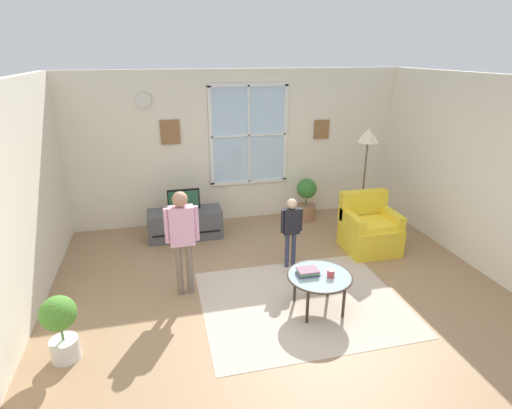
{
  "coord_description": "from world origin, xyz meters",
  "views": [
    {
      "loc": [
        -1.36,
        -4.07,
        2.9
      ],
      "look_at": [
        -0.25,
        0.52,
        1.13
      ],
      "focal_mm": 28.77,
      "sensor_mm": 36.0,
      "label": 1
    }
  ],
  "objects_px": {
    "television": "(184,200)",
    "book_stack": "(308,272)",
    "potted_plant_by_window": "(306,198)",
    "cup": "(331,273)",
    "person_black_shirt": "(291,225)",
    "tv_stand": "(185,224)",
    "coffee_table": "(320,278)",
    "person_pink_shirt": "(182,232)",
    "armchair": "(369,229)",
    "remote_near_books": "(308,270)",
    "potted_plant_corner": "(60,324)",
    "floor_lamp": "(367,146)"
  },
  "relations": [
    {
      "from": "television",
      "to": "book_stack",
      "type": "bearing_deg",
      "value": -62.16
    },
    {
      "from": "potted_plant_by_window",
      "to": "television",
      "type": "bearing_deg",
      "value": -172.57
    },
    {
      "from": "television",
      "to": "book_stack",
      "type": "relative_size",
      "value": 1.96
    },
    {
      "from": "cup",
      "to": "person_black_shirt",
      "type": "xyz_separation_m",
      "value": [
        -0.11,
        1.12,
        0.14
      ]
    },
    {
      "from": "tv_stand",
      "to": "coffee_table",
      "type": "distance_m",
      "value": 2.78
    },
    {
      "from": "person_pink_shirt",
      "to": "potted_plant_by_window",
      "type": "height_order",
      "value": "person_pink_shirt"
    },
    {
      "from": "television",
      "to": "person_pink_shirt",
      "type": "bearing_deg",
      "value": -94.39
    },
    {
      "from": "coffee_table",
      "to": "book_stack",
      "type": "bearing_deg",
      "value": 158.95
    },
    {
      "from": "potted_plant_by_window",
      "to": "book_stack",
      "type": "bearing_deg",
      "value": -109.82
    },
    {
      "from": "armchair",
      "to": "person_black_shirt",
      "type": "bearing_deg",
      "value": -169.31
    },
    {
      "from": "television",
      "to": "potted_plant_by_window",
      "type": "distance_m",
      "value": 2.23
    },
    {
      "from": "coffee_table",
      "to": "person_black_shirt",
      "type": "distance_m",
      "value": 1.09
    },
    {
      "from": "cup",
      "to": "remote_near_books",
      "type": "distance_m",
      "value": 0.28
    },
    {
      "from": "tv_stand",
      "to": "potted_plant_corner",
      "type": "relative_size",
      "value": 1.68
    },
    {
      "from": "cup",
      "to": "person_pink_shirt",
      "type": "distance_m",
      "value": 1.83
    },
    {
      "from": "tv_stand",
      "to": "book_stack",
      "type": "distance_m",
      "value": 2.68
    },
    {
      "from": "armchair",
      "to": "book_stack",
      "type": "height_order",
      "value": "armchair"
    },
    {
      "from": "television",
      "to": "armchair",
      "type": "height_order",
      "value": "armchair"
    },
    {
      "from": "tv_stand",
      "to": "book_stack",
      "type": "height_order",
      "value": "book_stack"
    },
    {
      "from": "television",
      "to": "remote_near_books",
      "type": "distance_m",
      "value": 2.62
    },
    {
      "from": "coffee_table",
      "to": "remote_near_books",
      "type": "xyz_separation_m",
      "value": [
        -0.1,
        0.13,
        0.04
      ]
    },
    {
      "from": "cup",
      "to": "tv_stand",
      "type": "bearing_deg",
      "value": 121.08
    },
    {
      "from": "person_pink_shirt",
      "to": "floor_lamp",
      "type": "relative_size",
      "value": 0.77
    },
    {
      "from": "armchair",
      "to": "potted_plant_by_window",
      "type": "relative_size",
      "value": 1.13
    },
    {
      "from": "potted_plant_corner",
      "to": "floor_lamp",
      "type": "xyz_separation_m",
      "value": [
        4.27,
        2.1,
        1.08
      ]
    },
    {
      "from": "tv_stand",
      "to": "remote_near_books",
      "type": "height_order",
      "value": "remote_near_books"
    },
    {
      "from": "coffee_table",
      "to": "potted_plant_by_window",
      "type": "bearing_deg",
      "value": 73.01
    },
    {
      "from": "cup",
      "to": "remote_near_books",
      "type": "relative_size",
      "value": 0.65
    },
    {
      "from": "person_black_shirt",
      "to": "potted_plant_corner",
      "type": "distance_m",
      "value": 3.05
    },
    {
      "from": "potted_plant_by_window",
      "to": "tv_stand",
      "type": "bearing_deg",
      "value": -172.64
    },
    {
      "from": "armchair",
      "to": "potted_plant_corner",
      "type": "distance_m",
      "value": 4.39
    },
    {
      "from": "armchair",
      "to": "coffee_table",
      "type": "height_order",
      "value": "armchair"
    },
    {
      "from": "television",
      "to": "floor_lamp",
      "type": "bearing_deg",
      "value": -9.89
    },
    {
      "from": "coffee_table",
      "to": "floor_lamp",
      "type": "bearing_deg",
      "value": 51.72
    },
    {
      "from": "book_stack",
      "to": "potted_plant_by_window",
      "type": "bearing_deg",
      "value": 70.18
    },
    {
      "from": "person_black_shirt",
      "to": "tv_stand",
      "type": "bearing_deg",
      "value": 135.61
    },
    {
      "from": "armchair",
      "to": "television",
      "type": "bearing_deg",
      "value": 158.27
    },
    {
      "from": "tv_stand",
      "to": "floor_lamp",
      "type": "distance_m",
      "value": 3.18
    },
    {
      "from": "armchair",
      "to": "potted_plant_corner",
      "type": "xyz_separation_m",
      "value": [
        -4.12,
        -1.52,
        0.08
      ]
    },
    {
      "from": "person_black_shirt",
      "to": "remote_near_books",
      "type": "bearing_deg",
      "value": -95.72
    },
    {
      "from": "floor_lamp",
      "to": "coffee_table",
      "type": "bearing_deg",
      "value": -128.28
    },
    {
      "from": "television",
      "to": "book_stack",
      "type": "distance_m",
      "value": 2.67
    },
    {
      "from": "cup",
      "to": "potted_plant_by_window",
      "type": "xyz_separation_m",
      "value": [
        0.71,
        2.75,
        -0.1
      ]
    },
    {
      "from": "cup",
      "to": "person_black_shirt",
      "type": "bearing_deg",
      "value": 95.83
    },
    {
      "from": "floor_lamp",
      "to": "remote_near_books",
      "type": "bearing_deg",
      "value": -131.97
    },
    {
      "from": "television",
      "to": "cup",
      "type": "bearing_deg",
      "value": -58.89
    },
    {
      "from": "potted_plant_by_window",
      "to": "potted_plant_corner",
      "type": "height_order",
      "value": "potted_plant_by_window"
    },
    {
      "from": "tv_stand",
      "to": "cup",
      "type": "bearing_deg",
      "value": -58.92
    },
    {
      "from": "coffee_table",
      "to": "cup",
      "type": "distance_m",
      "value": 0.14
    },
    {
      "from": "tv_stand",
      "to": "person_pink_shirt",
      "type": "xyz_separation_m",
      "value": [
        -0.13,
        -1.69,
        0.62
      ]
    }
  ]
}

